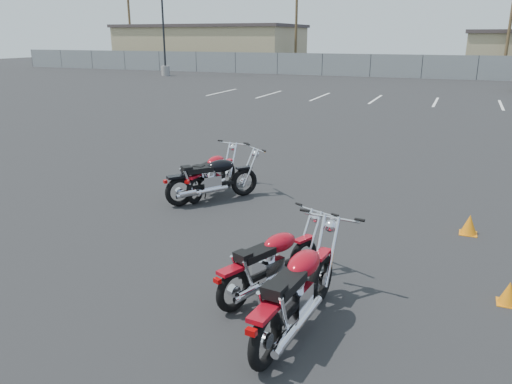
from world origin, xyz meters
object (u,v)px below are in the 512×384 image
at_px(motorcycle_third_red, 271,263).
at_px(motorcycle_rear_red, 297,292).
at_px(motorcycle_front_red, 212,174).
at_px(motorcycle_second_black, 212,179).

bearing_deg(motorcycle_third_red, motorcycle_rear_red, -51.00).
relative_size(motorcycle_front_red, motorcycle_second_black, 1.07).
relative_size(motorcycle_second_black, motorcycle_third_red, 0.99).
bearing_deg(motorcycle_rear_red, motorcycle_second_black, 128.33).
height_order(motorcycle_second_black, motorcycle_rear_red, motorcycle_rear_red).
distance_m(motorcycle_third_red, motorcycle_rear_red, 0.92).
bearing_deg(motorcycle_front_red, motorcycle_rear_red, -52.54).
distance_m(motorcycle_front_red, motorcycle_second_black, 0.43).
bearing_deg(motorcycle_rear_red, motorcycle_third_red, 129.00).
relative_size(motorcycle_third_red, motorcycle_rear_red, 0.85).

